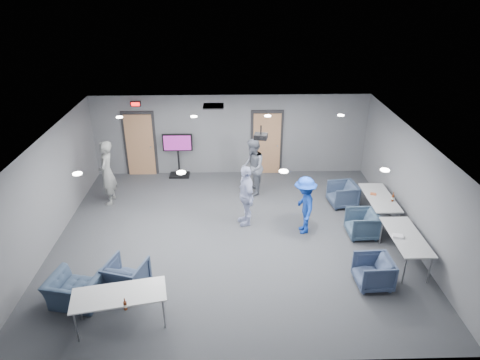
{
  "coord_description": "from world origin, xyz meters",
  "views": [
    {
      "loc": [
        -0.07,
        -9.36,
        6.17
      ],
      "look_at": [
        0.22,
        0.9,
        1.2
      ],
      "focal_mm": 32.0,
      "sensor_mm": 36.0,
      "label": 1
    }
  ],
  "objects_px": {
    "chair_right_c": "(373,272)",
    "bottle_front": "(125,305)",
    "chair_front_a": "(127,276)",
    "table_right_a": "(380,199)",
    "person_b": "(252,167)",
    "tv_stand": "(178,153)",
    "table_right_b": "(406,238)",
    "chair_right_a": "(343,194)",
    "person_d": "(304,205)",
    "chair_front_b": "(75,291)",
    "projector": "(261,136)",
    "person_c": "(246,195)",
    "table_front_left": "(119,296)",
    "bottle_right": "(393,198)",
    "person_a": "(107,173)",
    "chair_right_b": "(362,224)"
  },
  "relations": [
    {
      "from": "table_right_a",
      "to": "table_right_b",
      "type": "height_order",
      "value": "same"
    },
    {
      "from": "chair_right_a",
      "to": "chair_right_b",
      "type": "bearing_deg",
      "value": -4.0
    },
    {
      "from": "chair_right_b",
      "to": "person_b",
      "type": "bearing_deg",
      "value": -133.07
    },
    {
      "from": "chair_front_b",
      "to": "projector",
      "type": "xyz_separation_m",
      "value": [
        4.0,
        3.37,
        2.08
      ]
    },
    {
      "from": "person_a",
      "to": "person_b",
      "type": "height_order",
      "value": "person_a"
    },
    {
      "from": "tv_stand",
      "to": "projector",
      "type": "distance_m",
      "value": 4.05
    },
    {
      "from": "table_right_a",
      "to": "tv_stand",
      "type": "relative_size",
      "value": 1.12
    },
    {
      "from": "person_a",
      "to": "bottle_right",
      "type": "distance_m",
      "value": 8.0
    },
    {
      "from": "chair_right_b",
      "to": "chair_front_a",
      "type": "xyz_separation_m",
      "value": [
        -5.63,
        -1.96,
        0.02
      ]
    },
    {
      "from": "chair_right_a",
      "to": "person_d",
      "type": "bearing_deg",
      "value": -52.34
    },
    {
      "from": "person_b",
      "to": "bottle_right",
      "type": "xyz_separation_m",
      "value": [
        3.61,
        -1.95,
        -0.06
      ]
    },
    {
      "from": "chair_front_b",
      "to": "table_right_a",
      "type": "bearing_deg",
      "value": -144.33
    },
    {
      "from": "person_b",
      "to": "chair_front_b",
      "type": "height_order",
      "value": "person_b"
    },
    {
      "from": "person_d",
      "to": "chair_front_b",
      "type": "relative_size",
      "value": 1.56
    },
    {
      "from": "chair_right_c",
      "to": "tv_stand",
      "type": "bearing_deg",
      "value": -142.43
    },
    {
      "from": "chair_right_b",
      "to": "bottle_right",
      "type": "distance_m",
      "value": 1.14
    },
    {
      "from": "chair_right_c",
      "to": "table_right_a",
      "type": "height_order",
      "value": "table_right_a"
    },
    {
      "from": "person_c",
      "to": "table_front_left",
      "type": "bearing_deg",
      "value": -48.28
    },
    {
      "from": "chair_right_c",
      "to": "table_right_b",
      "type": "bearing_deg",
      "value": 127.39
    },
    {
      "from": "chair_right_c",
      "to": "person_a",
      "type": "bearing_deg",
      "value": -122.99
    },
    {
      "from": "person_b",
      "to": "chair_right_b",
      "type": "relative_size",
      "value": 2.32
    },
    {
      "from": "person_b",
      "to": "tv_stand",
      "type": "height_order",
      "value": "person_b"
    },
    {
      "from": "person_b",
      "to": "chair_front_b",
      "type": "xyz_separation_m",
      "value": [
        -3.89,
        -4.81,
        -0.56
      ]
    },
    {
      "from": "chair_right_c",
      "to": "person_b",
      "type": "bearing_deg",
      "value": -153.68
    },
    {
      "from": "person_a",
      "to": "projector",
      "type": "relative_size",
      "value": 4.99
    },
    {
      "from": "chair_front_a",
      "to": "table_right_a",
      "type": "relative_size",
      "value": 0.48
    },
    {
      "from": "chair_right_c",
      "to": "projector",
      "type": "height_order",
      "value": "projector"
    },
    {
      "from": "chair_right_c",
      "to": "bottle_front",
      "type": "distance_m",
      "value": 5.21
    },
    {
      "from": "person_c",
      "to": "person_d",
      "type": "relative_size",
      "value": 1.08
    },
    {
      "from": "person_d",
      "to": "chair_right_a",
      "type": "xyz_separation_m",
      "value": [
        1.38,
        1.4,
        -0.43
      ]
    },
    {
      "from": "bottle_front",
      "to": "chair_right_a",
      "type": "bearing_deg",
      "value": 43.99
    },
    {
      "from": "person_a",
      "to": "person_b",
      "type": "relative_size",
      "value": 1.09
    },
    {
      "from": "chair_front_b",
      "to": "projector",
      "type": "height_order",
      "value": "projector"
    },
    {
      "from": "person_c",
      "to": "tv_stand",
      "type": "height_order",
      "value": "person_c"
    },
    {
      "from": "person_d",
      "to": "table_front_left",
      "type": "distance_m",
      "value": 5.16
    },
    {
      "from": "table_right_b",
      "to": "chair_right_a",
      "type": "bearing_deg",
      "value": 15.11
    },
    {
      "from": "person_c",
      "to": "bottle_front",
      "type": "relative_size",
      "value": 6.77
    },
    {
      "from": "chair_right_c",
      "to": "chair_front_a",
      "type": "height_order",
      "value": "chair_front_a"
    },
    {
      "from": "chair_front_a",
      "to": "tv_stand",
      "type": "xyz_separation_m",
      "value": [
        0.54,
        5.75,
        0.48
      ]
    },
    {
      "from": "chair_right_b",
      "to": "table_right_b",
      "type": "height_order",
      "value": "table_right_b"
    },
    {
      "from": "person_b",
      "to": "projector",
      "type": "distance_m",
      "value": 2.09
    },
    {
      "from": "table_right_a",
      "to": "bottle_right",
      "type": "height_order",
      "value": "bottle_right"
    },
    {
      "from": "bottle_front",
      "to": "bottle_right",
      "type": "xyz_separation_m",
      "value": [
        6.2,
        3.87,
        0.01
      ]
    },
    {
      "from": "bottle_front",
      "to": "tv_stand",
      "type": "xyz_separation_m",
      "value": [
        0.21,
        7.16,
        0.02
      ]
    },
    {
      "from": "person_d",
      "to": "chair_right_b",
      "type": "xyz_separation_m",
      "value": [
        1.48,
        -0.25,
        -0.43
      ]
    },
    {
      "from": "table_right_b",
      "to": "bottle_right",
      "type": "xyz_separation_m",
      "value": [
        0.25,
        1.65,
        0.15
      ]
    },
    {
      "from": "chair_right_b",
      "to": "bottle_front",
      "type": "xyz_separation_m",
      "value": [
        -5.31,
        -3.37,
        0.47
      ]
    },
    {
      "from": "person_b",
      "to": "table_front_left",
      "type": "xyz_separation_m",
      "value": [
        -2.82,
        -5.41,
        -0.2
      ]
    },
    {
      "from": "chair_right_a",
      "to": "table_front_left",
      "type": "height_order",
      "value": "table_front_left"
    },
    {
      "from": "table_right_b",
      "to": "bottle_right",
      "type": "bearing_deg",
      "value": -8.57
    }
  ]
}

